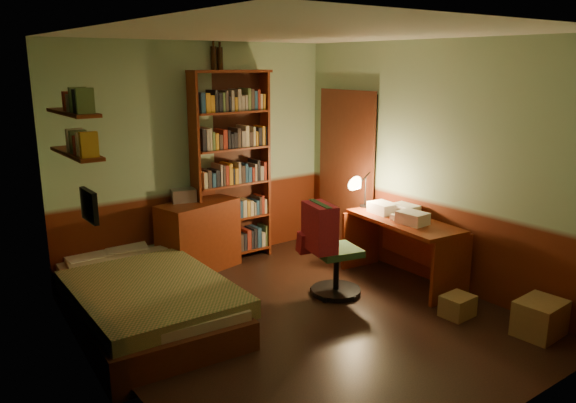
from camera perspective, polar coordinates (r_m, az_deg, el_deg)
floor at (r=5.43m, az=1.61°, el=-11.97°), size 3.50×4.00×0.02m
ceiling at (r=4.89m, az=1.83°, el=16.85°), size 3.50×4.00×0.02m
wall_back at (r=6.66m, az=-9.10°, el=4.60°), size 3.50×0.02×2.60m
wall_left at (r=4.17m, az=-17.63°, el=-1.48°), size 0.02×4.00×2.60m
wall_right at (r=6.22m, az=14.56°, el=3.68°), size 0.02×4.00×2.60m
wall_front at (r=3.69m, az=21.48°, el=-3.78°), size 3.50×0.02×2.60m
doorway at (r=7.12m, az=6.08°, el=2.85°), size 0.06×0.90×2.00m
door_trim at (r=7.10m, az=5.87°, el=2.82°), size 0.02×0.98×2.08m
bed at (r=5.52m, az=-14.67°, el=-8.02°), size 1.39×2.37×0.68m
dresser at (r=6.58m, az=-9.05°, el=-3.50°), size 1.00×0.65×0.81m
mini_stereo at (r=6.52m, az=-10.58°, el=0.63°), size 0.32×0.27×0.15m
bookshelf at (r=6.72m, az=-5.80°, el=3.39°), size 1.01×0.43×2.28m
bottle_left at (r=6.63m, az=-7.56°, el=14.24°), size 0.09×0.09×0.26m
bottle_right at (r=6.68m, az=-6.92°, el=14.22°), size 0.07×0.07×0.25m
desk at (r=6.27m, az=11.54°, el=-4.96°), size 0.69×1.39×0.72m
paper_stack at (r=6.34m, az=11.78°, el=-0.83°), size 0.22×0.29×0.12m
desk_lamp at (r=6.56m, az=7.89°, el=2.06°), size 0.24×0.24×0.62m
office_chair at (r=5.83m, az=4.97°, el=-5.09°), size 0.55×0.50×0.93m
red_jacket at (r=5.55m, az=6.20°, el=1.51°), size 0.30×0.45×0.48m
wall_shelf_lower at (r=5.18m, az=-20.69°, el=4.58°), size 0.20×0.90×0.03m
wall_shelf_upper at (r=5.14m, az=-21.03°, el=8.43°), size 0.20×0.90×0.03m
framed_picture at (r=4.75m, az=-19.55°, el=-0.41°), size 0.04×0.32×0.26m
cardboard_box_a at (r=5.55m, az=24.22°, el=-10.73°), size 0.44×0.36×0.32m
cardboard_box_b at (r=5.68m, az=16.84°, el=-10.12°), size 0.30×0.25×0.21m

